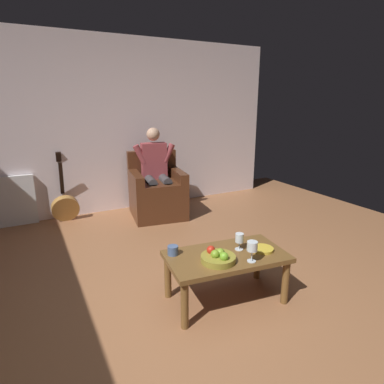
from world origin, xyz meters
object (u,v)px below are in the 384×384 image
Objects in this scene: armchair at (157,193)px; wine_glass_near at (252,247)px; guitar at (65,206)px; person_seated at (156,169)px; coffee_table at (226,261)px; decorative_dish at (263,249)px; candle_jar at (173,250)px; fruit_bowl at (218,257)px; wine_glass_far at (239,239)px.

wine_glass_near is at bearing 94.68° from armchair.
guitar is 3.07m from wine_glass_near.
armchair is 0.36m from person_seated.
person_seated is 7.55× the size of wine_glass_near.
person_seated reaches higher than coffee_table.
guitar is (1.25, -0.36, -0.47)m from person_seated.
decorative_dish is at bearing 99.41° from person_seated.
coffee_table is 0.46m from candle_jar.
armchair is 3.35× the size of fruit_bowl.
decorative_dish is at bearing 114.79° from guitar.
wine_glass_far is 1.65× the size of candle_jar.
coffee_table is (0.29, 2.30, 0.03)m from armchair.
coffee_table is 3.79× the size of fruit_bowl.
wine_glass_near is 0.26m from decorative_dish.
person_seated reaches higher than decorative_dish.
wine_glass_near is (0.19, 2.49, 0.21)m from armchair.
person_seated is 2.29m from wine_glass_far.
person_seated is at bearing 163.98° from guitar.
armchair is at bearing 90.00° from person_seated.
armchair is 0.88× the size of coffee_table.
person_seated is 2.35m from coffee_table.
wine_glass_far is 0.53× the size of fruit_bowl.
wine_glass_far reaches higher than coffee_table.
wine_glass_far is (-0.14, -0.03, 0.16)m from coffee_table.
fruit_bowl is (-0.83, 2.74, 0.24)m from guitar.
person_seated is 14.36× the size of candle_jar.
guitar reaches higher than wine_glass_far.
candle_jar is at bearing 80.80° from person_seated.
candle_jar is (0.69, 2.10, 0.13)m from armchair.
coffee_table is 0.29m from wine_glass_near.
decorative_dish is at bearing 179.00° from fruit_bowl.
wine_glass_near is at bearing 28.91° from decorative_dish.
person_seated is 2.23m from candle_jar.
decorative_dish is 2.04× the size of candle_jar.
decorative_dish is at bearing 147.85° from wine_glass_far.
wine_glass_far is at bearing 112.61° from guitar.
coffee_table is at bearing 91.66° from person_seated.
wine_glass_near is 0.28m from fruit_bowl.
person_seated is at bearing -90.00° from armchair.
wine_glass_near reaches higher than wine_glass_far.
coffee_table is at bearing -150.48° from fruit_bowl.
armchair reaches higher than decorative_dish.
candle_jar is (0.27, -0.28, 0.00)m from fruit_bowl.
guitar is 10.92× the size of candle_jar.
fruit_bowl reaches higher than coffee_table.
candle_jar is at bearing -18.11° from wine_glass_far.
coffee_table is 5.75× the size of decorative_dish.
fruit_bowl is at bearing 88.84° from armchair.
wine_glass_far is at bearing -160.20° from fruit_bowl.
candle_jar is (0.71, -0.28, 0.03)m from decorative_dish.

